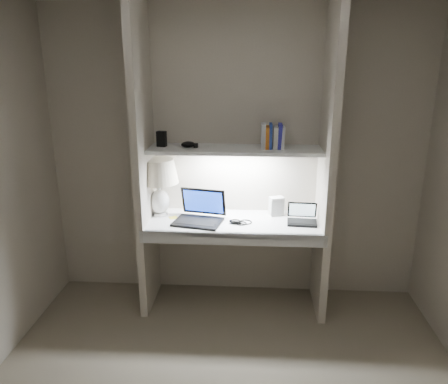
# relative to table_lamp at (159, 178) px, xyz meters

# --- Properties ---
(back_wall) EXTENTS (3.20, 0.01, 2.50)m
(back_wall) POSITION_rel_table_lamp_xyz_m (0.64, 0.17, 0.15)
(back_wall) COLOR beige
(back_wall) RESTS_ON floor
(alcove_panel_left) EXTENTS (0.06, 0.55, 2.50)m
(alcove_panel_left) POSITION_rel_table_lamp_xyz_m (-0.09, -0.10, 0.15)
(alcove_panel_left) COLOR beige
(alcove_panel_left) RESTS_ON floor
(alcove_panel_right) EXTENTS (0.06, 0.55, 2.50)m
(alcove_panel_right) POSITION_rel_table_lamp_xyz_m (1.37, -0.10, 0.15)
(alcove_panel_right) COLOR beige
(alcove_panel_right) RESTS_ON floor
(desk) EXTENTS (1.40, 0.55, 0.04)m
(desk) POSITION_rel_table_lamp_xyz_m (0.64, -0.10, -0.35)
(desk) COLOR white
(desk) RESTS_ON alcove_panel_left
(desk_apron) EXTENTS (1.46, 0.03, 0.10)m
(desk_apron) POSITION_rel_table_lamp_xyz_m (0.64, -0.36, -0.38)
(desk_apron) COLOR silver
(desk_apron) RESTS_ON desk
(shelf) EXTENTS (1.40, 0.36, 0.03)m
(shelf) POSITION_rel_table_lamp_xyz_m (0.64, -0.01, 0.25)
(shelf) COLOR silver
(shelf) RESTS_ON back_wall
(strip_light) EXTENTS (0.60, 0.04, 0.02)m
(strip_light) POSITION_rel_table_lamp_xyz_m (0.64, -0.01, 0.23)
(strip_light) COLOR white
(strip_light) RESTS_ON shelf
(table_lamp) EXTENTS (0.33, 0.33, 0.49)m
(table_lamp) POSITION_rel_table_lamp_xyz_m (0.00, 0.00, 0.00)
(table_lamp) COLOR white
(table_lamp) RESTS_ON desk
(laptop_main) EXTENTS (0.44, 0.40, 0.25)m
(laptop_main) POSITION_rel_table_lamp_xyz_m (0.36, -0.12, -0.27)
(laptop_main) COLOR black
(laptop_main) RESTS_ON desk
(laptop_netbook) EXTENTS (0.25, 0.23, 0.16)m
(laptop_netbook) POSITION_rel_table_lamp_xyz_m (1.20, -0.10, -0.29)
(laptop_netbook) COLOR black
(laptop_netbook) RESTS_ON desk
(speaker) EXTENTS (0.13, 0.11, 0.16)m
(speaker) POSITION_rel_table_lamp_xyz_m (1.00, 0.06, -0.25)
(speaker) COLOR silver
(speaker) RESTS_ON desk
(mouse) EXTENTS (0.10, 0.07, 0.04)m
(mouse) POSITION_rel_table_lamp_xyz_m (0.65, -0.16, -0.31)
(mouse) COLOR black
(mouse) RESTS_ON desk
(cable_coil) EXTENTS (0.13, 0.13, 0.01)m
(cable_coil) POSITION_rel_table_lamp_xyz_m (0.73, -0.14, -0.32)
(cable_coil) COLOR black
(cable_coil) RESTS_ON desk
(sticky_note) EXTENTS (0.09, 0.09, 0.00)m
(sticky_note) POSITION_rel_table_lamp_xyz_m (0.12, -0.06, -0.33)
(sticky_note) COLOR yellow
(sticky_note) RESTS_ON desk
(book_row) EXTENTS (0.19, 0.13, 0.20)m
(book_row) POSITION_rel_table_lamp_xyz_m (0.94, -0.00, 0.36)
(book_row) COLOR white
(book_row) RESTS_ON shelf
(shelf_box) EXTENTS (0.08, 0.06, 0.13)m
(shelf_box) POSITION_rel_table_lamp_xyz_m (0.04, 0.02, 0.33)
(shelf_box) COLOR black
(shelf_box) RESTS_ON shelf
(shelf_gadget) EXTENTS (0.14, 0.12, 0.05)m
(shelf_gadget) POSITION_rel_table_lamp_xyz_m (0.26, -0.02, 0.29)
(shelf_gadget) COLOR black
(shelf_gadget) RESTS_ON shelf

